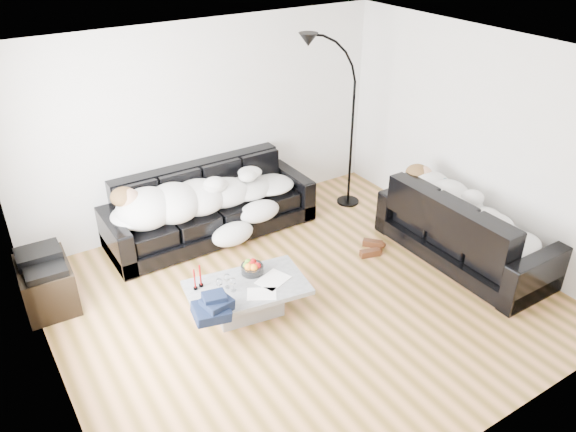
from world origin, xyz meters
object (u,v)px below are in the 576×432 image
sofa_right (466,227)px  coffee_table (248,299)px  sofa_back (210,204)px  stereo (41,260)px  sleeper_right (469,211)px  candle_right (200,276)px  wine_glass_a (227,281)px  wine_glass_c (233,285)px  floor_lamp (352,131)px  candle_left (195,280)px  shoes (371,248)px  wine_glass_b (219,286)px  sleeper_back (211,190)px  fruit_bowl (252,267)px  av_cabinet (47,285)px

sofa_right → coffee_table: 2.74m
sofa_back → stereo: bearing=-169.4°
sleeper_right → candle_right: 3.18m
coffee_table → wine_glass_a: bearing=155.9°
sleeper_right → wine_glass_c: bearing=80.4°
wine_glass_a → floor_lamp: (2.60, 1.31, 0.64)m
sofa_right → candle_left: 3.24m
shoes → wine_glass_b: bearing=-148.3°
sleeper_back → floor_lamp: size_ratio=1.04×
fruit_bowl → candle_left: bearing=174.7°
sofa_back → shoes: sofa_back is taller
sofa_back → wine_glass_a: sofa_back is taller
wine_glass_a → sleeper_right: bearing=-11.2°
coffee_table → av_cabinet: 2.13m
wine_glass_c → floor_lamp: 2.99m
wine_glass_b → candle_right: bearing=119.9°
sofa_right → stereo: size_ratio=4.86×
sleeper_back → candle_right: 1.60m
sofa_right → candle_right: 3.17m
sofa_right → sleeper_right: size_ratio=1.17×
stereo → sleeper_right: bearing=-20.0°
sofa_right → sleeper_back: 3.12m
coffee_table → floor_lamp: floor_lamp is taller
sleeper_back → coffee_table: 1.73m
sofa_back → sleeper_right: bearing=-43.2°
sofa_right → candle_right: bearing=76.7°
sleeper_back → candle_right: (-0.80, -1.38, -0.16)m
wine_glass_c → candle_left: candle_left is taller
wine_glass_a → candle_left: 0.32m
sleeper_back → wine_glass_c: 1.73m
fruit_bowl → floor_lamp: (2.25, 1.22, 0.65)m
sofa_right → floor_lamp: floor_lamp is taller
sleeper_right → shoes: 1.24m
sleeper_back → stereo: (-2.11, -0.35, -0.07)m
shoes → sofa_right: bearing=-12.7°
floor_lamp → coffee_table: bearing=-150.8°
sleeper_back → wine_glass_b: size_ratio=13.53×
sleeper_right → stereo: sleeper_right is taller
floor_lamp → wine_glass_c: bearing=-152.3°
av_cabinet → sofa_back: bearing=13.5°
fruit_bowl → stereo: 2.18m
wine_glass_a → candle_right: size_ratio=0.63×
sofa_right → candle_right: (-3.09, 0.73, 0.05)m
sofa_right → wine_glass_b: (-2.97, 0.53, 0.00)m
sofa_back → wine_glass_a: (-0.58, -1.59, 0.00)m
floor_lamp → av_cabinet: bearing=-179.2°
candle_right → floor_lamp: size_ratio=0.12×
floor_lamp → fruit_bowl: bearing=-152.4°
coffee_table → candle_right: (-0.40, 0.24, 0.31)m
wine_glass_b → floor_lamp: floor_lamp is taller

